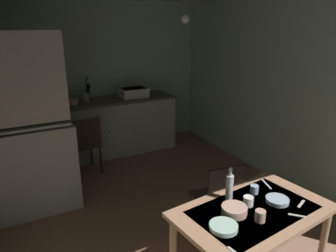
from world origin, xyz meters
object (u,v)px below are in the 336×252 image
(hand_pump, at_px, (88,91))
(dining_table, at_px, (253,220))
(chair_by_counter, at_px, (85,144))
(teacup_mint, at_px, (248,201))
(hutch_cabinet, at_px, (28,133))
(mixing_bowl_counter, at_px, (72,102))
(glass_bottle, at_px, (229,186))
(chair_far_side, at_px, (219,199))
(sink_basin, at_px, (133,92))
(serving_bowl_wide, at_px, (223,227))

(hand_pump, bearing_deg, dining_table, -82.95)
(chair_by_counter, relative_size, teacup_mint, 10.88)
(hutch_cabinet, height_order, mixing_bowl_counter, hutch_cabinet)
(dining_table, xyz_separation_m, glass_bottle, (-0.08, 0.20, 0.21))
(chair_far_side, distance_m, teacup_mint, 0.63)
(sink_basin, height_order, teacup_mint, sink_basin)
(chair_by_counter, bearing_deg, mixing_bowl_counter, 92.85)
(hand_pump, relative_size, serving_bowl_wide, 1.97)
(dining_table, xyz_separation_m, serving_bowl_wide, (-0.35, -0.08, 0.11))
(chair_by_counter, bearing_deg, sink_basin, 31.77)
(mixing_bowl_counter, distance_m, glass_bottle, 3.04)
(dining_table, xyz_separation_m, chair_far_side, (0.13, 0.59, -0.18))
(hand_pump, height_order, serving_bowl_wide, hand_pump)
(mixing_bowl_counter, relative_size, chair_by_counter, 0.24)
(hutch_cabinet, bearing_deg, teacup_mint, -54.71)
(chair_far_side, xyz_separation_m, serving_bowl_wide, (-0.48, -0.68, 0.29))
(mixing_bowl_counter, height_order, chair_by_counter, mixing_bowl_counter)
(serving_bowl_wide, xyz_separation_m, teacup_mint, (0.35, 0.14, 0.02))
(hutch_cabinet, xyz_separation_m, teacup_mint, (1.39, -1.96, -0.17))
(chair_far_side, height_order, teacup_mint, chair_far_side)
(hutch_cabinet, bearing_deg, glass_bottle, -54.19)
(sink_basin, height_order, chair_far_side, sink_basin)
(dining_table, distance_m, chair_by_counter, 2.71)
(sink_basin, height_order, hand_pump, hand_pump)
(sink_basin, distance_m, hand_pump, 0.74)
(hand_pump, relative_size, teacup_mint, 4.95)
(hutch_cabinet, xyz_separation_m, chair_by_counter, (0.73, 0.60, -0.48))
(dining_table, relative_size, chair_far_side, 1.49)
(mixing_bowl_counter, distance_m, serving_bowl_wide, 3.29)
(hand_pump, relative_size, chair_far_side, 0.46)
(sink_basin, distance_m, chair_by_counter, 1.27)
(hutch_cabinet, distance_m, serving_bowl_wide, 2.36)
(hutch_cabinet, distance_m, chair_far_side, 2.14)
(hutch_cabinet, xyz_separation_m, serving_bowl_wide, (1.04, -2.10, -0.19))
(hutch_cabinet, relative_size, mixing_bowl_counter, 9.94)
(hand_pump, xyz_separation_m, chair_by_counter, (-0.26, -0.66, -0.61))
(dining_table, bearing_deg, serving_bowl_wide, -166.70)
(glass_bottle, bearing_deg, hutch_cabinet, 125.81)
(hand_pump, xyz_separation_m, glass_bottle, (0.33, -3.08, -0.22))
(dining_table, bearing_deg, teacup_mint, 91.77)
(chair_by_counter, distance_m, glass_bottle, 2.52)
(serving_bowl_wide, bearing_deg, chair_far_side, 54.58)
(chair_far_side, height_order, glass_bottle, glass_bottle)
(sink_basin, relative_size, hand_pump, 1.13)
(mixing_bowl_counter, xyz_separation_m, teacup_mint, (0.69, -3.12, -0.17))
(sink_basin, xyz_separation_m, hand_pump, (-0.73, 0.05, 0.09))
(mixing_bowl_counter, xyz_separation_m, glass_bottle, (0.61, -2.98, -0.10))
(hand_pump, distance_m, teacup_mint, 3.26)
(teacup_mint, bearing_deg, sink_basin, 84.14)
(chair_by_counter, xyz_separation_m, teacup_mint, (0.66, -2.56, 0.31))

